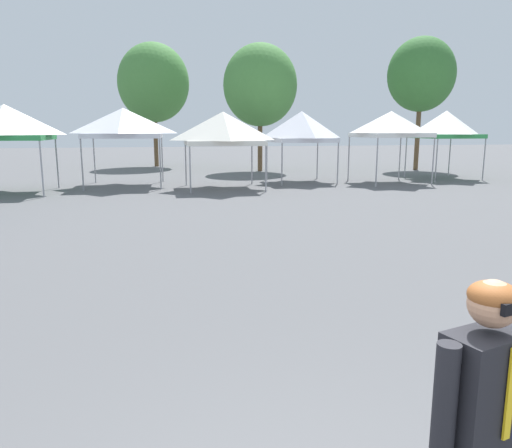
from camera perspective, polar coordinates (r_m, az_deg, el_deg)
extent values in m
cylinder|color=#9E9EA3|center=(19.66, -23.66, 6.14)|extent=(0.06, 0.06, 2.26)
cylinder|color=#9E9EA3|center=(22.57, -22.14, 6.76)|extent=(0.06, 0.06, 2.26)
pyramid|color=white|center=(21.41, -27.16, 10.76)|extent=(3.14, 3.14, 1.15)
cube|color=green|center=(21.41, -27.00, 8.97)|extent=(3.11, 3.11, 0.20)
cylinder|color=#9E9EA3|center=(21.20, -19.59, 6.76)|extent=(0.06, 0.06, 2.30)
cylinder|color=#9E9EA3|center=(20.87, -11.08, 7.13)|extent=(0.06, 0.06, 2.30)
cylinder|color=#9E9EA3|center=(24.27, -18.29, 7.29)|extent=(0.06, 0.06, 2.30)
cylinder|color=#9E9EA3|center=(23.98, -10.85, 7.61)|extent=(0.06, 0.06, 2.30)
pyramid|color=white|center=(22.49, -15.17, 11.53)|extent=(3.43, 3.43, 1.08)
cube|color=white|center=(22.49, -15.09, 9.90)|extent=(3.40, 3.40, 0.20)
cylinder|color=#9E9EA3|center=(19.19, -7.67, 6.50)|extent=(0.06, 0.06, 2.02)
cylinder|color=#9E9EA3|center=(19.60, 1.16, 6.69)|extent=(0.06, 0.06, 2.02)
cylinder|color=#9E9EA3|center=(22.17, -8.17, 7.08)|extent=(0.06, 0.06, 2.02)
cylinder|color=#9E9EA3|center=(22.53, -0.48, 7.25)|extent=(0.06, 0.06, 2.02)
pyramid|color=white|center=(20.77, -3.85, 11.31)|extent=(3.19, 3.19, 1.17)
cube|color=white|center=(20.78, -3.82, 9.42)|extent=(3.16, 3.16, 0.20)
cylinder|color=#9E9EA3|center=(21.88, 3.04, 7.19)|extent=(0.06, 0.06, 2.08)
cylinder|color=#9E9EA3|center=(22.77, 9.51, 7.20)|extent=(0.06, 0.06, 2.08)
cylinder|color=#9E9EA3|center=(24.43, 1.26, 7.59)|extent=(0.06, 0.06, 2.08)
cylinder|color=#9E9EA3|center=(25.23, 7.15, 7.62)|extent=(0.06, 0.06, 2.08)
pyramid|color=white|center=(23.50, 5.31, 11.45)|extent=(2.86, 2.86, 1.23)
cube|color=white|center=(23.50, 5.28, 9.71)|extent=(2.83, 2.83, 0.20)
cylinder|color=#9E9EA3|center=(21.99, 13.88, 7.21)|extent=(0.06, 0.06, 2.31)
cylinder|color=#9E9EA3|center=(23.46, 19.92, 7.09)|extent=(0.06, 0.06, 2.31)
cylinder|color=#9E9EA3|center=(24.48, 10.74, 7.69)|extent=(0.06, 0.06, 2.31)
cylinder|color=#9E9EA3|center=(25.80, 16.39, 7.59)|extent=(0.06, 0.06, 2.31)
pyramid|color=white|center=(23.86, 15.43, 11.36)|extent=(3.07, 3.07, 0.98)
cube|color=white|center=(23.86, 15.36, 9.95)|extent=(3.04, 3.04, 0.20)
cylinder|color=#9E9EA3|center=(24.88, 20.25, 7.17)|extent=(0.06, 0.06, 2.23)
cylinder|color=#9E9EA3|center=(26.49, 25.01, 7.01)|extent=(0.06, 0.06, 2.23)
cylinder|color=#9E9EA3|center=(27.10, 17.02, 7.62)|extent=(0.06, 0.06, 2.23)
cylinder|color=#9E9EA3|center=(28.59, 21.60, 7.48)|extent=(0.06, 0.06, 2.23)
pyramid|color=white|center=(26.70, 21.22, 10.96)|extent=(2.93, 2.93, 1.15)
cube|color=green|center=(26.70, 21.12, 9.51)|extent=(2.91, 2.91, 0.20)
cube|color=black|center=(2.75, 25.02, -17.16)|extent=(0.47, 0.34, 0.60)
cylinder|color=black|center=(2.55, 21.12, -18.64)|extent=(0.11, 0.11, 0.56)
sphere|color=tan|center=(2.58, 25.82, -8.34)|extent=(0.23, 0.23, 0.23)
ellipsoid|color=brown|center=(2.56, 25.90, -7.49)|extent=(0.23, 0.23, 0.14)
cube|color=yellow|center=(2.66, 27.45, -17.15)|extent=(0.05, 0.02, 0.46)
cylinder|color=brown|center=(29.56, 0.48, 9.34)|extent=(0.28, 0.28, 3.28)
ellipsoid|color=#47843D|center=(29.66, 0.49, 15.85)|extent=(4.30, 4.30, 4.73)
cylinder|color=brown|center=(32.12, 18.26, 9.67)|extent=(0.28, 0.28, 4.11)
ellipsoid|color=#387233|center=(32.28, 18.66, 16.15)|extent=(3.99, 3.99, 4.38)
cylinder|color=brown|center=(33.98, -11.58, 9.62)|extent=(0.28, 0.28, 3.62)
ellipsoid|color=#47843D|center=(34.11, -11.82, 15.78)|extent=(4.64, 4.64, 5.10)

